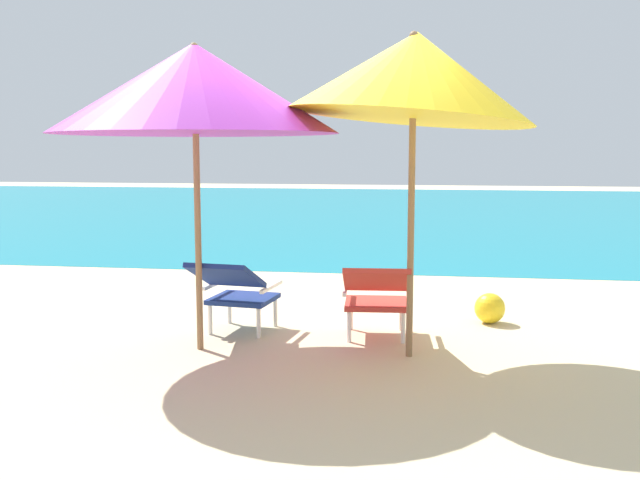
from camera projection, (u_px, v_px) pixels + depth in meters
ground_plane at (356, 262)px, 10.14m from camera, size 40.00×40.00×0.00m
ocean_band at (388, 211)px, 18.00m from camera, size 40.00×18.00×0.01m
lounge_chair_left at (235, 288)px, 6.15m from camera, size 0.65×0.94×0.68m
lounge_chair_right at (376, 293)px, 5.95m from camera, size 0.60×0.91×0.68m
beach_umbrella_left at (195, 89)px, 5.52m from camera, size 2.88×2.89×2.38m
beach_umbrella_right at (413, 75)px, 5.31m from camera, size 2.41×2.39×2.50m
beach_ball at (490, 308)px, 6.60m from camera, size 0.28×0.28×0.28m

